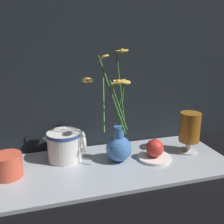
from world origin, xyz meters
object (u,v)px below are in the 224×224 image
vase_with_flowers (118,142)px  orange_fruit (155,148)px  tea_glass (190,129)px  ceramic_pitcher (65,144)px  yellow_mug (7,166)px

vase_with_flowers → orange_fruit: (0.13, -0.02, -0.03)m
tea_glass → orange_fruit: tea_glass is taller
ceramic_pitcher → tea_glass: bearing=-8.2°
vase_with_flowers → tea_glass: bearing=-0.7°
ceramic_pitcher → orange_fruit: ceramic_pitcher is taller
vase_with_flowers → yellow_mug: bearing=-179.2°
yellow_mug → ceramic_pitcher: 0.20m
ceramic_pitcher → orange_fruit: size_ratio=2.01×
vase_with_flowers → orange_fruit: 0.13m
vase_with_flowers → orange_fruit: vase_with_flowers is taller
orange_fruit → yellow_mug: bearing=178.0°
ceramic_pitcher → tea_glass: size_ratio=0.93×
yellow_mug → orange_fruit: (0.50, -0.02, 0.01)m
yellow_mug → vase_with_flowers: bearing=0.8°
vase_with_flowers → tea_glass: (0.28, -0.00, 0.02)m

